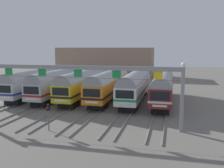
{
  "coord_description": "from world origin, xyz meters",
  "views": [
    {
      "loc": [
        12.12,
        -39.05,
        8.32
      ],
      "look_at": [
        1.71,
        3.73,
        2.07
      ],
      "focal_mm": 40.67,
      "sensor_mm": 36.0,
      "label": 1
    }
  ],
  "objects_px": {
    "commuter_train_silver": "(37,81)",
    "commuter_train_maroon": "(163,85)",
    "commuter_train_white": "(135,84)",
    "catenary_gantry": "(60,75)",
    "commuter_train_stainless": "(60,82)",
    "yard_signal_mast": "(48,112)",
    "commuter_train_yellow": "(84,83)",
    "commuter_train_orange": "(109,83)"
  },
  "relations": [
    {
      "from": "commuter_train_stainless",
      "to": "commuter_train_yellow",
      "type": "xyz_separation_m",
      "value": [
        4.26,
        0.0,
        0.0
      ]
    },
    {
      "from": "commuter_train_silver",
      "to": "commuter_train_stainless",
      "type": "distance_m",
      "value": 4.26
    },
    {
      "from": "commuter_train_silver",
      "to": "commuter_train_white",
      "type": "distance_m",
      "value": 17.06
    },
    {
      "from": "commuter_train_stainless",
      "to": "yard_signal_mast",
      "type": "bearing_deg",
      "value": -68.7
    },
    {
      "from": "commuter_train_silver",
      "to": "commuter_train_orange",
      "type": "bearing_deg",
      "value": 0.0
    },
    {
      "from": "commuter_train_maroon",
      "to": "catenary_gantry",
      "type": "xyz_separation_m",
      "value": [
        -10.66,
        -13.5,
        2.68
      ]
    },
    {
      "from": "commuter_train_white",
      "to": "catenary_gantry",
      "type": "distance_m",
      "value": 15.18
    },
    {
      "from": "commuter_train_silver",
      "to": "commuter_train_maroon",
      "type": "distance_m",
      "value": 21.32
    },
    {
      "from": "commuter_train_silver",
      "to": "commuter_train_yellow",
      "type": "xyz_separation_m",
      "value": [
        8.53,
        0.0,
        0.0
      ]
    },
    {
      "from": "commuter_train_silver",
      "to": "yard_signal_mast",
      "type": "relative_size",
      "value": 6.55
    },
    {
      "from": "commuter_train_orange",
      "to": "catenary_gantry",
      "type": "xyz_separation_m",
      "value": [
        -2.13,
        -13.49,
        2.68
      ]
    },
    {
      "from": "commuter_train_yellow",
      "to": "commuter_train_maroon",
      "type": "distance_m",
      "value": 12.79
    },
    {
      "from": "commuter_train_silver",
      "to": "catenary_gantry",
      "type": "distance_m",
      "value": 17.41
    },
    {
      "from": "commuter_train_yellow",
      "to": "commuter_train_maroon",
      "type": "xyz_separation_m",
      "value": [
        12.79,
        0.0,
        0.0
      ]
    },
    {
      "from": "commuter_train_stainless",
      "to": "commuter_train_maroon",
      "type": "bearing_deg",
      "value": 0.0
    },
    {
      "from": "commuter_train_yellow",
      "to": "yard_signal_mast",
      "type": "height_order",
      "value": "commuter_train_yellow"
    },
    {
      "from": "commuter_train_stainless",
      "to": "commuter_train_white",
      "type": "height_order",
      "value": "same"
    },
    {
      "from": "commuter_train_silver",
      "to": "catenary_gantry",
      "type": "bearing_deg",
      "value": -51.69
    },
    {
      "from": "commuter_train_orange",
      "to": "yard_signal_mast",
      "type": "xyz_separation_m",
      "value": [
        -2.13,
        -16.41,
        -0.76
      ]
    },
    {
      "from": "commuter_train_orange",
      "to": "commuter_train_white",
      "type": "xyz_separation_m",
      "value": [
        4.26,
        0.0,
        0.0
      ]
    },
    {
      "from": "commuter_train_stainless",
      "to": "commuter_train_white",
      "type": "relative_size",
      "value": 1.0
    },
    {
      "from": "yard_signal_mast",
      "to": "commuter_train_stainless",
      "type": "bearing_deg",
      "value": 111.3
    },
    {
      "from": "commuter_train_yellow",
      "to": "commuter_train_white",
      "type": "bearing_deg",
      "value": 0.0
    },
    {
      "from": "commuter_train_yellow",
      "to": "commuter_train_maroon",
      "type": "relative_size",
      "value": 1.0
    },
    {
      "from": "commuter_train_white",
      "to": "commuter_train_maroon",
      "type": "distance_m",
      "value": 4.26
    },
    {
      "from": "commuter_train_yellow",
      "to": "commuter_train_white",
      "type": "xyz_separation_m",
      "value": [
        8.53,
        0.0,
        0.0
      ]
    },
    {
      "from": "commuter_train_orange",
      "to": "yard_signal_mast",
      "type": "height_order",
      "value": "commuter_train_orange"
    },
    {
      "from": "commuter_train_yellow",
      "to": "commuter_train_white",
      "type": "relative_size",
      "value": 1.0
    },
    {
      "from": "catenary_gantry",
      "to": "commuter_train_maroon",
      "type": "bearing_deg",
      "value": 51.7
    },
    {
      "from": "commuter_train_white",
      "to": "catenary_gantry",
      "type": "relative_size",
      "value": 0.68
    },
    {
      "from": "commuter_train_maroon",
      "to": "yard_signal_mast",
      "type": "height_order",
      "value": "commuter_train_maroon"
    },
    {
      "from": "commuter_train_stainless",
      "to": "yard_signal_mast",
      "type": "xyz_separation_m",
      "value": [
        6.4,
        -16.41,
        -0.76
      ]
    },
    {
      "from": "commuter_train_yellow",
      "to": "yard_signal_mast",
      "type": "relative_size",
      "value": 6.55
    },
    {
      "from": "commuter_train_yellow",
      "to": "commuter_train_silver",
      "type": "bearing_deg",
      "value": -179.97
    },
    {
      "from": "commuter_train_silver",
      "to": "commuter_train_maroon",
      "type": "relative_size",
      "value": 1.0
    },
    {
      "from": "catenary_gantry",
      "to": "commuter_train_silver",
      "type": "bearing_deg",
      "value": 128.31
    },
    {
      "from": "commuter_train_yellow",
      "to": "catenary_gantry",
      "type": "distance_m",
      "value": 13.93
    },
    {
      "from": "commuter_train_yellow",
      "to": "commuter_train_maroon",
      "type": "height_order",
      "value": "same"
    },
    {
      "from": "commuter_train_yellow",
      "to": "commuter_train_orange",
      "type": "distance_m",
      "value": 4.26
    },
    {
      "from": "commuter_train_orange",
      "to": "commuter_train_white",
      "type": "distance_m",
      "value": 4.26
    },
    {
      "from": "catenary_gantry",
      "to": "commuter_train_stainless",
      "type": "bearing_deg",
      "value": 115.36
    },
    {
      "from": "catenary_gantry",
      "to": "yard_signal_mast",
      "type": "bearing_deg",
      "value": -90.0
    }
  ]
}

